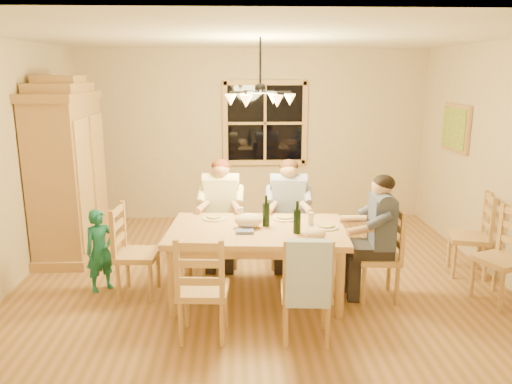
{
  "coord_description": "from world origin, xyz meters",
  "views": [
    {
      "loc": [
        -0.27,
        -5.45,
        2.34
      ],
      "look_at": [
        -0.04,
        0.1,
        1.0
      ],
      "focal_mm": 35.0,
      "sensor_mm": 36.0,
      "label": 1
    }
  ],
  "objects_px": {
    "wine_bottle_b": "(297,217)",
    "chair_far_right": "(288,242)",
    "dining_table": "(257,237)",
    "chair_spare_back": "(467,250)",
    "chair_far_left": "(222,242)",
    "adult_plaid_man": "(288,200)",
    "chair_end_right": "(377,270)",
    "adult_slate_man": "(380,222)",
    "armoire": "(68,175)",
    "wine_bottle_a": "(266,211)",
    "child": "(100,250)",
    "chandelier": "(260,97)",
    "chair_near_right": "(306,307)",
    "chair_near_left": "(203,306)",
    "chair_spare_front": "(499,274)",
    "chair_end_left": "(138,268)",
    "adult_woman": "(221,200)"
  },
  "relations": [
    {
      "from": "wine_bottle_b",
      "to": "chair_far_right",
      "type": "bearing_deg",
      "value": 88.82
    },
    {
      "from": "dining_table",
      "to": "chair_spare_back",
      "type": "height_order",
      "value": "chair_spare_back"
    },
    {
      "from": "chair_far_left",
      "to": "adult_plaid_man",
      "type": "distance_m",
      "value": 0.97
    },
    {
      "from": "chair_end_right",
      "to": "adult_slate_man",
      "type": "height_order",
      "value": "adult_slate_man"
    },
    {
      "from": "armoire",
      "to": "chair_end_right",
      "type": "xyz_separation_m",
      "value": [
        3.63,
        -1.51,
        -0.75
      ]
    },
    {
      "from": "adult_plaid_man",
      "to": "wine_bottle_a",
      "type": "bearing_deg",
      "value": 71.61
    },
    {
      "from": "chair_far_left",
      "to": "child",
      "type": "bearing_deg",
      "value": 31.16
    },
    {
      "from": "adult_slate_man",
      "to": "chandelier",
      "type": "bearing_deg",
      "value": 68.1
    },
    {
      "from": "chandelier",
      "to": "chair_near_right",
      "type": "relative_size",
      "value": 0.78
    },
    {
      "from": "chandelier",
      "to": "wine_bottle_b",
      "type": "distance_m",
      "value": 1.38
    },
    {
      "from": "chair_end_right",
      "to": "adult_slate_man",
      "type": "relative_size",
      "value": 1.13
    },
    {
      "from": "wine_bottle_a",
      "to": "chair_spare_back",
      "type": "height_order",
      "value": "wine_bottle_a"
    },
    {
      "from": "chair_near_left",
      "to": "chair_near_right",
      "type": "bearing_deg",
      "value": -0.0
    },
    {
      "from": "chair_far_right",
      "to": "adult_slate_man",
      "type": "xyz_separation_m",
      "value": [
        0.85,
        -0.93,
        0.54
      ]
    },
    {
      "from": "adult_slate_man",
      "to": "wine_bottle_b",
      "type": "height_order",
      "value": "adult_slate_man"
    },
    {
      "from": "chair_spare_back",
      "to": "child",
      "type": "bearing_deg",
      "value": 108.04
    },
    {
      "from": "chair_far_left",
      "to": "chair_spare_front",
      "type": "distance_m",
      "value": 3.11
    },
    {
      "from": "chair_near_right",
      "to": "wine_bottle_b",
      "type": "height_order",
      "value": "wine_bottle_b"
    },
    {
      "from": "chair_end_left",
      "to": "adult_woman",
      "type": "distance_m",
      "value": 1.3
    },
    {
      "from": "wine_bottle_a",
      "to": "chair_spare_front",
      "type": "distance_m",
      "value": 2.51
    },
    {
      "from": "chair_far_right",
      "to": "child",
      "type": "distance_m",
      "value": 2.2
    },
    {
      "from": "chair_near_left",
      "to": "dining_table",
      "type": "bearing_deg",
      "value": 62.1
    },
    {
      "from": "adult_plaid_man",
      "to": "chair_spare_front",
      "type": "relative_size",
      "value": 0.88
    },
    {
      "from": "chandelier",
      "to": "chair_far_right",
      "type": "relative_size",
      "value": 0.78
    },
    {
      "from": "wine_bottle_b",
      "to": "chair_spare_back",
      "type": "bearing_deg",
      "value": 17.64
    },
    {
      "from": "chandelier",
      "to": "chair_near_right",
      "type": "xyz_separation_m",
      "value": [
        0.34,
        -1.39,
        -1.77
      ]
    },
    {
      "from": "chair_end_right",
      "to": "wine_bottle_b",
      "type": "xyz_separation_m",
      "value": [
        -0.87,
        -0.09,
        0.62
      ]
    },
    {
      "from": "chair_near_right",
      "to": "child",
      "type": "relative_size",
      "value": 1.08
    },
    {
      "from": "chair_near_right",
      "to": "adult_plaid_man",
      "type": "bearing_deg",
      "value": 93.37
    },
    {
      "from": "wine_bottle_b",
      "to": "armoire",
      "type": "bearing_deg",
      "value": 149.94
    },
    {
      "from": "adult_plaid_man",
      "to": "chair_spare_back",
      "type": "height_order",
      "value": "adult_plaid_man"
    },
    {
      "from": "chair_far_left",
      "to": "adult_slate_man",
      "type": "height_order",
      "value": "adult_slate_man"
    },
    {
      "from": "chair_spare_front",
      "to": "chandelier",
      "type": "bearing_deg",
      "value": 50.79
    },
    {
      "from": "chair_end_right",
      "to": "chair_spare_back",
      "type": "bearing_deg",
      "value": -60.84
    },
    {
      "from": "chair_end_left",
      "to": "chair_end_right",
      "type": "xyz_separation_m",
      "value": [
        2.53,
        -0.18,
        0.0
      ]
    },
    {
      "from": "wine_bottle_b",
      "to": "chair_far_left",
      "type": "bearing_deg",
      "value": 126.33
    },
    {
      "from": "chair_near_left",
      "to": "adult_plaid_man",
      "type": "distance_m",
      "value": 1.98
    },
    {
      "from": "adult_plaid_man",
      "to": "adult_slate_man",
      "type": "bearing_deg",
      "value": 136.64
    },
    {
      "from": "adult_slate_man",
      "to": "child",
      "type": "bearing_deg",
      "value": 87.92
    },
    {
      "from": "child",
      "to": "chair_spare_front",
      "type": "distance_m",
      "value": 4.23
    },
    {
      "from": "chair_near_left",
      "to": "wine_bottle_b",
      "type": "height_order",
      "value": "wine_bottle_b"
    },
    {
      "from": "chair_near_right",
      "to": "adult_slate_man",
      "type": "xyz_separation_m",
      "value": [
        0.87,
        0.8,
        0.54
      ]
    },
    {
      "from": "chandelier",
      "to": "adult_plaid_man",
      "type": "xyz_separation_m",
      "value": [
        0.36,
        0.34,
        -1.24
      ]
    },
    {
      "from": "chair_end_right",
      "to": "armoire",
      "type": "bearing_deg",
      "value": 71.51
    },
    {
      "from": "wine_bottle_a",
      "to": "chair_spare_front",
      "type": "xyz_separation_m",
      "value": [
        2.41,
        -0.3,
        -0.62
      ]
    },
    {
      "from": "chair_end_right",
      "to": "chair_far_left",
      "type": "bearing_deg",
      "value": 63.43
    },
    {
      "from": "adult_slate_man",
      "to": "adult_plaid_man",
      "type": "bearing_deg",
      "value": 46.64
    },
    {
      "from": "armoire",
      "to": "chair_near_right",
      "type": "distance_m",
      "value": 3.68
    },
    {
      "from": "chair_far_left",
      "to": "chair_end_left",
      "type": "xyz_separation_m",
      "value": [
        -0.87,
        -0.8,
        0.0
      ]
    },
    {
      "from": "dining_table",
      "to": "adult_slate_man",
      "type": "distance_m",
      "value": 1.28
    }
  ]
}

